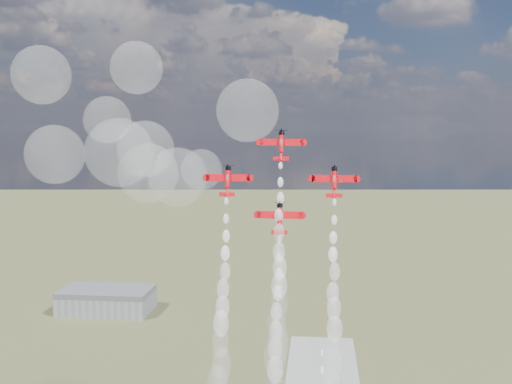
{
  "coord_description": "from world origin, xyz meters",
  "views": [
    {
      "loc": [
        -2.63,
        -136.41,
        102.39
      ],
      "look_at": [
        -17.79,
        8.56,
        86.82
      ],
      "focal_mm": 42.0,
      "sensor_mm": 36.0,
      "label": 1
    }
  ],
  "objects": [
    {
      "name": "plane_lead",
      "position": [
        -11.79,
        11.22,
        98.32
      ],
      "size": [
        10.87,
        4.48,
        7.56
      ],
      "rotation": [
        1.27,
        0.0,
        0.0
      ],
      "color": "red",
      "rests_on": "ground"
    },
    {
      "name": "plane_slot",
      "position": [
        -11.79,
        5.76,
        80.93
      ],
      "size": [
        10.87,
        4.48,
        7.56
      ],
      "rotation": [
        1.27,
        0.0,
        0.0
      ],
      "color": "red",
      "rests_on": "ground"
    },
    {
      "name": "plane_right",
      "position": [
        1.22,
        8.49,
        89.62
      ],
      "size": [
        10.87,
        4.48,
        7.56
      ],
      "rotation": [
        1.27,
        0.0,
        0.0
      ],
      "color": "red",
      "rests_on": "ground"
    },
    {
      "name": "smoke_trail_lead",
      "position": [
        -11.74,
        -1.27,
        58.67
      ],
      "size": [
        5.81,
        16.78,
        46.74
      ],
      "color": "white",
      "rests_on": "plane_lead"
    },
    {
      "name": "drifted_smoke_cloud",
      "position": [
        -51.06,
        23.72,
        99.22
      ],
      "size": [
        69.12,
        33.59,
        44.88
      ],
      "color": "white",
      "rests_on": "ground"
    },
    {
      "name": "smoke_trail_left",
      "position": [
        -24.67,
        -3.95,
        49.59
      ],
      "size": [
        6.05,
        17.17,
        47.77
      ],
      "color": "white",
      "rests_on": "plane_left"
    },
    {
      "name": "smoke_trail_right",
      "position": [
        1.06,
        -3.94,
        49.88
      ],
      "size": [
        5.32,
        16.83,
        47.87
      ],
      "color": "white",
      "rests_on": "plane_right"
    },
    {
      "name": "hangar",
      "position": [
        -120.0,
        180.0,
        6.5
      ],
      "size": [
        50.0,
        28.0,
        13.0
      ],
      "color": "gray",
      "rests_on": "ground"
    },
    {
      "name": "plane_left",
      "position": [
        -24.81,
        8.49,
        89.62
      ],
      "size": [
        10.87,
        4.48,
        7.56
      ],
      "rotation": [
        1.27,
        0.0,
        0.0
      ],
      "color": "red",
      "rests_on": "ground"
    }
  ]
}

